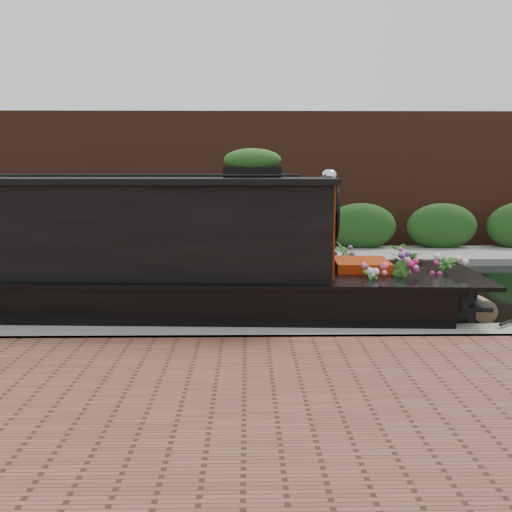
{
  "coord_description": "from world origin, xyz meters",
  "views": [
    {
      "loc": [
        1.14,
        -10.43,
        2.32
      ],
      "look_at": [
        1.3,
        -0.6,
        0.81
      ],
      "focal_mm": 40.0,
      "sensor_mm": 36.0,
      "label": 1
    }
  ],
  "objects": [
    {
      "name": "ground",
      "position": [
        0.0,
        0.0,
        0.0
      ],
      "size": [
        80.0,
        80.0,
        0.0
      ],
      "primitive_type": "plane",
      "color": "black",
      "rests_on": "ground"
    },
    {
      "name": "rope_fender",
      "position": [
        4.73,
        -1.97,
        0.18
      ],
      "size": [
        0.36,
        0.38,
        0.36
      ],
      "primitive_type": "cylinder",
      "rotation": [
        1.57,
        0.0,
        0.0
      ],
      "color": "brown",
      "rests_on": "ground"
    },
    {
      "name": "near_bank_coping",
      "position": [
        0.0,
        -3.3,
        0.0
      ],
      "size": [
        40.0,
        0.6,
        0.5
      ],
      "primitive_type": "cube",
      "color": "gray",
      "rests_on": "ground"
    },
    {
      "name": "narrowboat",
      "position": [
        -1.79,
        -1.97,
        0.84
      ],
      "size": [
        12.13,
        2.68,
        2.84
      ],
      "rotation": [
        0.0,
        0.0,
        -0.05
      ],
      "color": "black",
      "rests_on": "ground"
    },
    {
      "name": "far_bank_path",
      "position": [
        0.0,
        4.2,
        0.0
      ],
      "size": [
        40.0,
        2.4,
        0.34
      ],
      "primitive_type": "cube",
      "color": "gray",
      "rests_on": "ground"
    },
    {
      "name": "far_hedge",
      "position": [
        0.0,
        5.1,
        0.0
      ],
      "size": [
        40.0,
        1.1,
        2.8
      ],
      "primitive_type": "cube",
      "color": "#1C4416",
      "rests_on": "ground"
    },
    {
      "name": "far_brick_wall",
      "position": [
        0.0,
        7.2,
        0.0
      ],
      "size": [
        40.0,
        1.0,
        8.0
      ],
      "primitive_type": "cube",
      "color": "#4E271A",
      "rests_on": "ground"
    }
  ]
}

